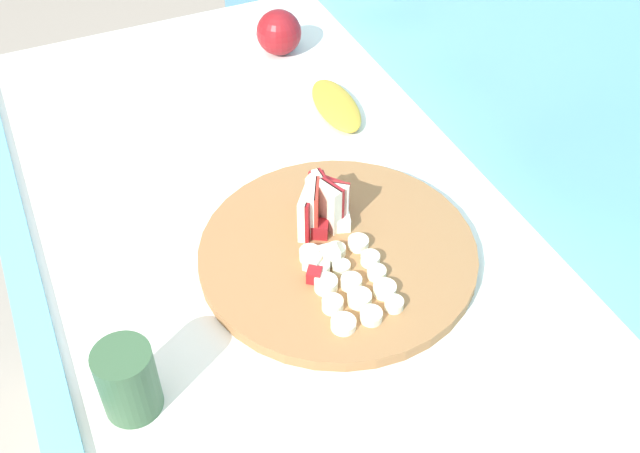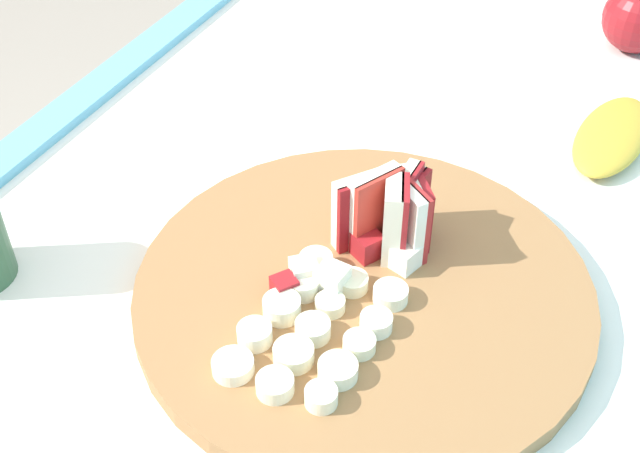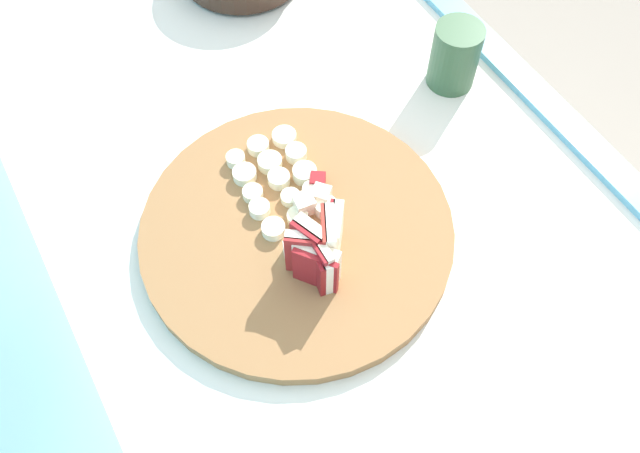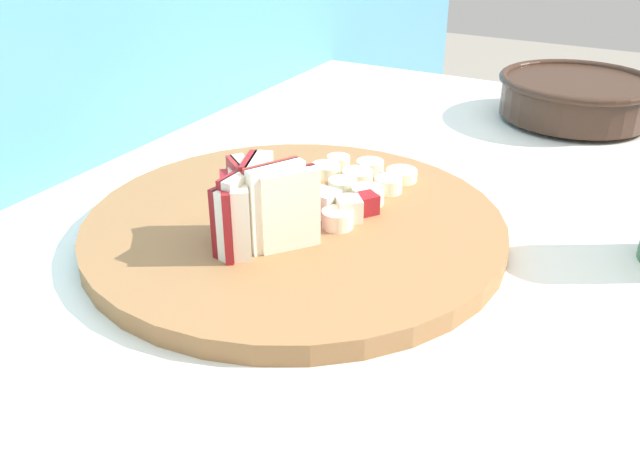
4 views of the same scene
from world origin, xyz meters
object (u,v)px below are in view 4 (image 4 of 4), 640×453
at_px(cutting_board, 295,226).
at_px(apple_dice_pile, 312,211).
at_px(ceramic_bowl, 576,96).
at_px(apple_wedge_fan, 254,209).
at_px(banana_slice_rows, 343,188).

relative_size(cutting_board, apple_dice_pile, 3.73).
bearing_deg(apple_dice_pile, ceramic_bowl, -16.90).
bearing_deg(apple_wedge_fan, apple_dice_pile, -19.92).
distance_m(cutting_board, banana_slice_rows, 0.07).
xyz_separation_m(banana_slice_rows, ceramic_bowl, (0.37, -0.13, 0.01)).
bearing_deg(apple_wedge_fan, banana_slice_rows, -7.79).
height_order(cutting_board, banana_slice_rows, banana_slice_rows).
relative_size(cutting_board, apple_wedge_fan, 4.52).
height_order(banana_slice_rows, ceramic_bowl, ceramic_bowl).
bearing_deg(cutting_board, apple_wedge_fan, 177.82).
height_order(apple_wedge_fan, apple_dice_pile, apple_wedge_fan).
xyz_separation_m(cutting_board, apple_dice_pile, (-0.00, -0.02, 0.02)).
bearing_deg(ceramic_bowl, apple_dice_pile, 163.10).
distance_m(apple_wedge_fan, apple_dice_pile, 0.06).
bearing_deg(banana_slice_rows, ceramic_bowl, -20.09).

